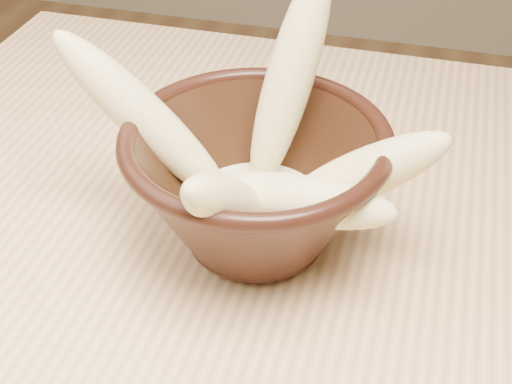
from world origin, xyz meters
TOP-DOWN VIEW (x-y plane):
  - table at (0.00, 0.00)m, footprint 1.20×0.80m
  - bowl at (-0.19, 0.02)m, footprint 0.21×0.21m
  - milk_puddle at (-0.19, 0.02)m, footprint 0.12×0.12m
  - banana_upright at (-0.18, 0.08)m, footprint 0.08×0.12m
  - banana_left at (-0.28, 0.02)m, footprint 0.16×0.05m
  - banana_right at (-0.11, 0.02)m, footprint 0.15×0.05m
  - banana_across at (-0.15, -0.01)m, footprint 0.17×0.07m
  - banana_front at (-0.19, -0.04)m, footprint 0.06×0.13m

SIDE VIEW (x-z plane):
  - table at x=0.00m, z-range 0.30..1.05m
  - milk_puddle at x=-0.19m, z-range 0.78..0.80m
  - bowl at x=-0.19m, z-range 0.76..0.87m
  - banana_across at x=-0.15m, z-range 0.79..0.86m
  - banana_right at x=-0.11m, z-range 0.78..0.89m
  - banana_front at x=-0.19m, z-range 0.78..0.90m
  - banana_left at x=-0.28m, z-range 0.78..0.93m
  - banana_upright at x=-0.18m, z-range 0.78..0.97m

